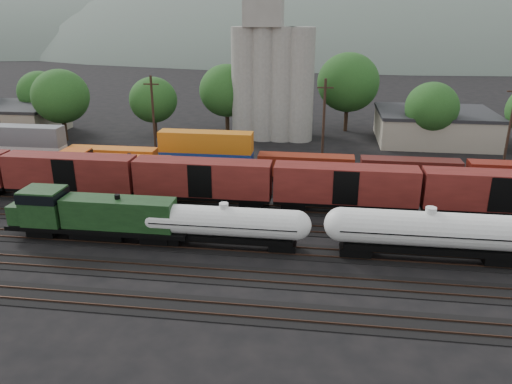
# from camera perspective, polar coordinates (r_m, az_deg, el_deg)

# --- Properties ---
(ground) EXTENTS (600.00, 600.00, 0.00)m
(ground) POSITION_cam_1_polar(r_m,az_deg,el_deg) (51.35, -6.34, -3.62)
(ground) COLOR black
(tracks) EXTENTS (180.00, 33.20, 0.20)m
(tracks) POSITION_cam_1_polar(r_m,az_deg,el_deg) (51.33, -6.34, -3.58)
(tracks) COLOR black
(tracks) RESTS_ON ground
(green_locomotive) EXTENTS (17.42, 3.07, 4.61)m
(green_locomotive) POSITION_cam_1_polar(r_m,az_deg,el_deg) (49.20, -18.64, -2.39)
(green_locomotive) COLOR black
(green_locomotive) RESTS_ON ground
(tank_car_a) EXTENTS (15.69, 2.81, 4.11)m
(tank_car_a) POSITION_cam_1_polar(r_m,az_deg,el_deg) (45.18, -3.65, -3.57)
(tank_car_a) COLOR silver
(tank_car_a) RESTS_ON ground
(tank_car_b) EXTENTS (17.76, 3.18, 4.65)m
(tank_car_b) POSITION_cam_1_polar(r_m,az_deg,el_deg) (45.25, 19.08, -4.26)
(tank_car_b) COLOR silver
(tank_car_b) RESTS_ON ground
(orange_locomotive) EXTENTS (16.42, 2.74, 4.10)m
(orange_locomotive) POSITION_cam_1_polar(r_m,az_deg,el_deg) (63.89, -16.52, 2.73)
(orange_locomotive) COLOR black
(orange_locomotive) RESTS_ON ground
(boxcar_string) EXTENTS (138.20, 2.90, 4.20)m
(boxcar_string) POSITION_cam_1_polar(r_m,az_deg,el_deg) (60.40, -20.44, 2.04)
(boxcar_string) COLOR black
(boxcar_string) RESTS_ON ground
(container_wall) EXTENTS (160.00, 2.60, 5.80)m
(container_wall) POSITION_cam_1_polar(r_m,az_deg,el_deg) (67.38, -12.99, 4.07)
(container_wall) COLOR black
(container_wall) RESTS_ON ground
(grain_silo) EXTENTS (13.40, 5.00, 29.00)m
(grain_silo) POSITION_cam_1_polar(r_m,az_deg,el_deg) (82.47, 1.76, 13.68)
(grain_silo) COLOR gray
(grain_silo) RESTS_ON ground
(industrial_sheds) EXTENTS (119.38, 17.26, 5.10)m
(industrial_sheds) POSITION_cam_1_polar(r_m,az_deg,el_deg) (82.91, 3.95, 7.57)
(industrial_sheds) COLOR #9E937F
(industrial_sheds) RESTS_ON ground
(tree_band) EXTENTS (167.46, 23.16, 13.99)m
(tree_band) POSITION_cam_1_polar(r_m,az_deg,el_deg) (85.35, -3.13, 11.24)
(tree_band) COLOR black
(tree_band) RESTS_ON ground
(utility_poles) EXTENTS (122.20, 0.36, 12.00)m
(utility_poles) POSITION_cam_1_polar(r_m,az_deg,el_deg) (70.03, -2.22, 8.31)
(utility_poles) COLOR black
(utility_poles) RESTS_ON ground
(distant_hills) EXTENTS (860.00, 286.00, 130.00)m
(distant_hills) POSITION_cam_1_polar(r_m,az_deg,el_deg) (308.48, 10.15, 12.25)
(distant_hills) COLOR #59665B
(distant_hills) RESTS_ON ground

